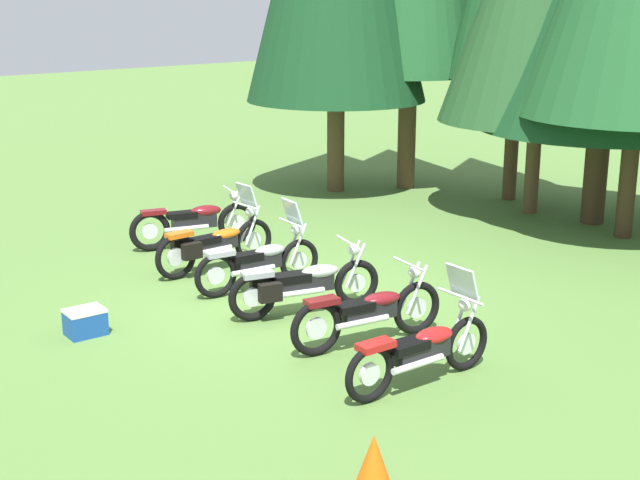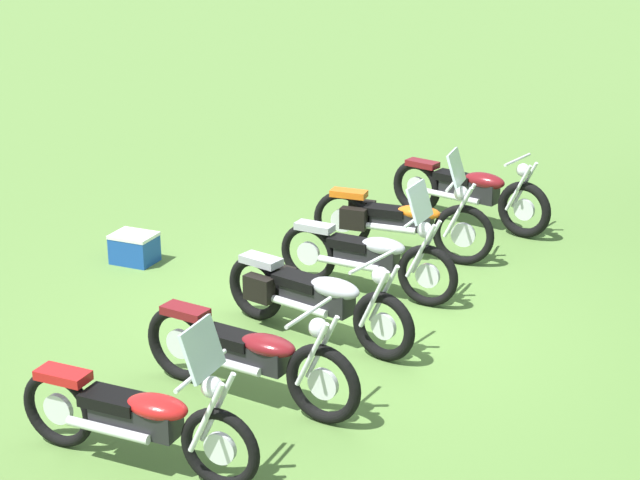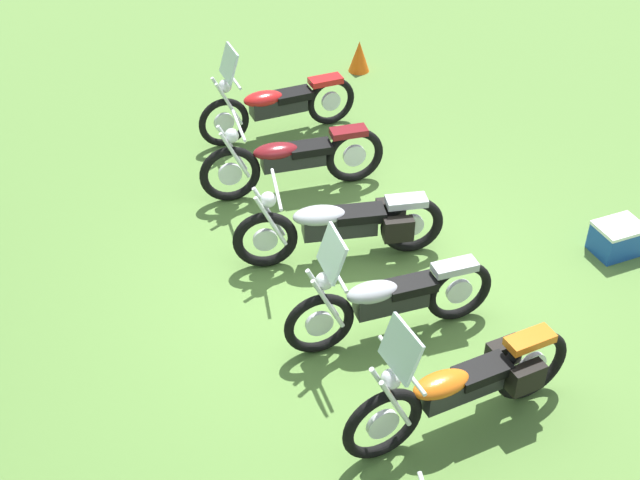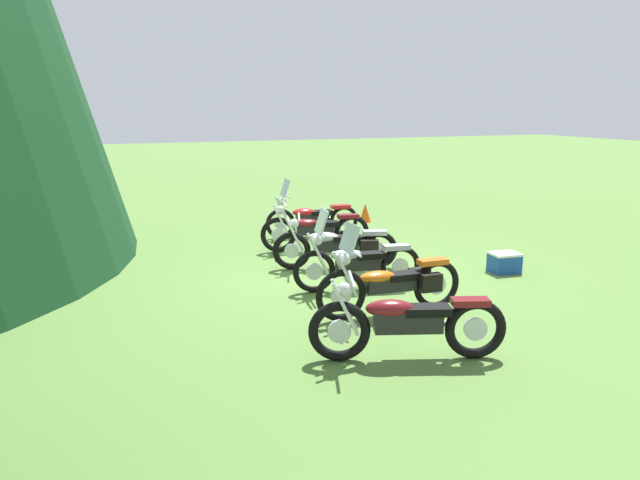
{
  "view_description": "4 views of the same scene",
  "coord_description": "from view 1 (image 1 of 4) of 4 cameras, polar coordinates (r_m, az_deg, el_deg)",
  "views": [
    {
      "loc": [
        9.63,
        -7.86,
        4.42
      ],
      "look_at": [
        0.12,
        0.59,
        0.87
      ],
      "focal_mm": 49.36,
      "sensor_mm": 36.0,
      "label": 1
    },
    {
      "loc": [
        9.9,
        3.06,
        4.62
      ],
      "look_at": [
        0.29,
        -0.16,
        0.95
      ],
      "focal_mm": 59.82,
      "sensor_mm": 36.0,
      "label": 2
    },
    {
      "loc": [
        -5.89,
        3.58,
        5.94
      ],
      "look_at": [
        0.35,
        0.27,
        0.54
      ],
      "focal_mm": 48.41,
      "sensor_mm": 36.0,
      "label": 3
    },
    {
      "loc": [
        -9.1,
        4.03,
        2.96
      ],
      "look_at": [
        0.85,
        0.1,
        0.51
      ],
      "focal_mm": 32.99,
      "sensor_mm": 36.0,
      "label": 4
    }
  ],
  "objects": [
    {
      "name": "motorcycle_0",
      "position": [
        16.07,
        -8.1,
        1.2
      ],
      "size": [
        0.97,
        2.27,
        1.02
      ],
      "rotation": [
        0.0,
        0.0,
        1.24
      ],
      "color": "black",
      "rests_on": "ground_plane"
    },
    {
      "name": "motorcycle_1",
      "position": [
        14.6,
        -6.87,
        -0.19
      ],
      "size": [
        0.71,
        2.27,
        1.38
      ],
      "rotation": [
        0.0,
        0.0,
        1.54
      ],
      "color": "black",
      "rests_on": "ground_plane"
    },
    {
      "name": "motorcycle_2",
      "position": [
        13.62,
        -3.88,
        -1.33
      ],
      "size": [
        0.68,
        2.15,
        1.36
      ],
      "rotation": [
        0.0,
        0.0,
        1.41
      ],
      "color": "black",
      "rests_on": "ground_plane"
    },
    {
      "name": "motorcycle_4",
      "position": [
        11.48,
        3.2,
        -4.65
      ],
      "size": [
        0.78,
        2.24,
        1.02
      ],
      "rotation": [
        0.0,
        0.0,
        1.35
      ],
      "color": "black",
      "rests_on": "ground_plane"
    },
    {
      "name": "ground_plane",
      "position": [
        13.19,
        -2.26,
        -4.0
      ],
      "size": [
        80.0,
        80.0,
        0.0
      ],
      "primitive_type": "plane",
      "color": "#547A38"
    },
    {
      "name": "picnic_cooler",
      "position": [
        12.28,
        -14.98,
        -5.15
      ],
      "size": [
        0.44,
        0.54,
        0.36
      ],
      "color": "#19479E",
      "rests_on": "ground_plane"
    },
    {
      "name": "traffic_cone",
      "position": [
        8.49,
        3.5,
        -13.92
      ],
      "size": [
        0.32,
        0.32,
        0.48
      ],
      "primitive_type": "cone",
      "color": "#EA590F",
      "rests_on": "ground_plane"
    },
    {
      "name": "motorcycle_3",
      "position": [
        12.55,
        -1.11,
        -2.86
      ],
      "size": [
        1.06,
        2.23,
        1.0
      ],
      "rotation": [
        0.0,
        0.0,
        1.25
      ],
      "color": "black",
      "rests_on": "ground_plane"
    },
    {
      "name": "motorcycle_5",
      "position": [
        10.36,
        6.67,
        -6.97
      ],
      "size": [
        0.74,
        2.2,
        1.35
      ],
      "rotation": [
        0.0,
        0.0,
        1.47
      ],
      "color": "black",
      "rests_on": "ground_plane"
    }
  ]
}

